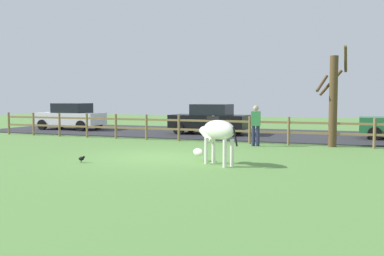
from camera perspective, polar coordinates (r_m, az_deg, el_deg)
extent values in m
plane|color=#5B8C42|center=(13.98, -4.61, -3.93)|extent=(60.00, 60.00, 0.00)
cube|color=#2D2D33|center=(22.70, 5.33, -0.75)|extent=(28.00, 7.40, 0.05)
cylinder|color=olive|center=(24.37, -23.46, 0.58)|extent=(0.11, 0.11, 1.17)
cylinder|color=olive|center=(23.28, -20.58, 0.50)|extent=(0.11, 0.11, 1.17)
cylinder|color=olive|center=(22.25, -17.43, 0.42)|extent=(0.11, 0.11, 1.17)
cylinder|color=olive|center=(21.30, -13.98, 0.33)|extent=(0.11, 0.11, 1.17)
cylinder|color=olive|center=(20.43, -10.23, 0.23)|extent=(0.11, 0.11, 1.17)
cylinder|color=olive|center=(19.66, -6.16, 0.12)|extent=(0.11, 0.11, 1.17)
cylinder|color=olive|center=(19.00, -1.79, 0.00)|extent=(0.11, 0.11, 1.17)
cylinder|color=olive|center=(18.45, 2.87, -0.13)|extent=(0.11, 0.11, 1.17)
cylinder|color=olive|center=(18.03, 7.79, -0.26)|extent=(0.11, 0.11, 1.17)
cylinder|color=olive|center=(17.75, 12.89, -0.40)|extent=(0.11, 0.11, 1.17)
cylinder|color=olive|center=(17.62, 18.12, -0.54)|extent=(0.11, 0.11, 1.17)
cylinder|color=olive|center=(17.63, 23.38, -0.67)|extent=(0.11, 0.11, 1.17)
cube|color=olive|center=(18.71, 0.51, -0.24)|extent=(21.04, 0.06, 0.09)
cube|color=olive|center=(18.68, 0.51, 1.01)|extent=(21.04, 0.06, 0.09)
cylinder|color=#513A23|center=(17.60, 18.50, 3.40)|extent=(0.32, 0.32, 3.59)
cylinder|color=#513A23|center=(17.64, 20.00, 8.73)|extent=(0.14, 0.92, 0.98)
cylinder|color=#513A23|center=(18.01, 18.21, 5.81)|extent=(0.91, 0.37, 1.05)
cylinder|color=#513A23|center=(17.78, 17.13, 5.77)|extent=(0.43, 0.98, 0.71)
ellipsoid|color=white|center=(12.21, 3.66, -0.23)|extent=(1.31, 1.06, 0.56)
cylinder|color=white|center=(12.49, 1.94, -3.09)|extent=(0.11, 0.11, 0.78)
cylinder|color=white|center=(12.67, 2.91, -2.99)|extent=(0.11, 0.11, 0.78)
cylinder|color=white|center=(11.89, 4.44, -3.46)|extent=(0.11, 0.11, 0.78)
cylinder|color=white|center=(12.08, 5.41, -3.35)|extent=(0.11, 0.11, 0.78)
cylinder|color=white|center=(12.62, 2.06, -0.93)|extent=(0.63, 0.51, 0.51)
ellipsoid|color=white|center=(13.01, 0.85, -3.28)|extent=(0.48, 0.40, 0.24)
cube|color=black|center=(12.38, 2.90, 1.32)|extent=(0.50, 0.33, 0.12)
cylinder|color=black|center=(11.74, 5.85, -1.16)|extent=(0.19, 0.14, 0.54)
cylinder|color=black|center=(13.22, -14.65, -4.39)|extent=(0.01, 0.01, 0.06)
cylinder|color=black|center=(13.18, -14.75, -4.42)|extent=(0.01, 0.01, 0.06)
ellipsoid|color=black|center=(13.19, -14.71, -4.02)|extent=(0.18, 0.10, 0.12)
sphere|color=black|center=(13.13, -14.39, -3.83)|extent=(0.07, 0.07, 0.07)
cylinder|color=black|center=(20.55, 23.41, -0.68)|extent=(0.60, 0.19, 0.60)
cylinder|color=black|center=(22.24, 23.24, -0.33)|extent=(0.60, 0.19, 0.60)
cube|color=black|center=(21.98, 2.32, 0.87)|extent=(4.05, 1.83, 0.70)
cube|color=black|center=(21.90, 2.69, 2.50)|extent=(1.95, 1.62, 0.56)
cylinder|color=black|center=(21.71, -1.80, -0.10)|extent=(0.61, 0.20, 0.60)
cylinder|color=black|center=(23.27, -0.10, 0.19)|extent=(0.61, 0.20, 0.60)
cylinder|color=black|center=(20.77, 5.03, -0.31)|extent=(0.61, 0.20, 0.60)
cylinder|color=black|center=(22.40, 6.31, 0.01)|extent=(0.61, 0.20, 0.60)
cube|color=white|center=(26.16, -16.10, 1.24)|extent=(4.02, 1.74, 0.70)
cube|color=black|center=(26.04, -15.86, 2.62)|extent=(1.91, 1.58, 0.56)
cylinder|color=black|center=(26.36, -19.54, 0.42)|extent=(0.60, 0.19, 0.60)
cylinder|color=black|center=(27.67, -17.26, 0.64)|extent=(0.60, 0.19, 0.60)
cylinder|color=black|center=(24.69, -14.76, 0.28)|extent=(0.60, 0.19, 0.60)
cylinder|color=black|center=(26.09, -12.59, 0.52)|extent=(0.60, 0.19, 0.60)
cylinder|color=#232847|center=(17.20, 8.27, -1.06)|extent=(0.14, 0.14, 0.82)
cylinder|color=#232847|center=(17.19, 8.87, -1.07)|extent=(0.14, 0.14, 0.82)
cube|color=#38844C|center=(17.15, 8.60, 1.26)|extent=(0.38, 0.26, 0.58)
sphere|color=tan|center=(17.13, 8.61, 2.67)|extent=(0.22, 0.22, 0.22)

